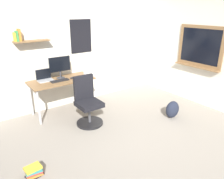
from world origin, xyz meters
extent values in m
plane|color=gray|center=(0.00, 0.00, 0.00)|extent=(5.20, 5.20, 0.00)
cube|color=silver|center=(0.00, 2.45, 1.30)|extent=(5.00, 0.10, 2.60)
cube|color=olive|center=(-0.84, 2.30, 1.55)|extent=(0.68, 0.20, 0.02)
cube|color=black|center=(0.29, 2.39, 1.55)|extent=(0.52, 0.01, 0.74)
cube|color=gold|center=(-1.14, 2.33, 1.64)|extent=(0.03, 0.14, 0.16)
cube|color=#3D934C|center=(-1.10, 2.33, 1.66)|extent=(0.04, 0.14, 0.19)
cube|color=orange|center=(-1.05, 2.33, 1.67)|extent=(0.04, 0.14, 0.22)
cube|color=olive|center=(2.38, 0.72, 1.35)|extent=(0.04, 1.10, 0.90)
cube|color=black|center=(2.37, 0.72, 1.35)|extent=(0.01, 0.94, 0.76)
cube|color=olive|center=(2.34, 0.72, 0.89)|extent=(0.12, 1.10, 0.03)
cube|color=olive|center=(-0.40, 2.07, 0.72)|extent=(1.33, 0.61, 0.03)
cylinder|color=#B7B7BC|center=(-1.00, 1.82, 0.35)|extent=(0.04, 0.04, 0.71)
cylinder|color=#B7B7BC|center=(0.20, 1.82, 0.35)|extent=(0.04, 0.04, 0.71)
cylinder|color=#B7B7BC|center=(-1.00, 2.31, 0.35)|extent=(0.04, 0.04, 0.71)
cylinder|color=#B7B7BC|center=(0.20, 2.31, 0.35)|extent=(0.04, 0.04, 0.71)
cylinder|color=black|center=(-0.22, 1.25, 0.02)|extent=(0.52, 0.52, 0.04)
cylinder|color=#4C4C51|center=(-0.22, 1.25, 0.21)|extent=(0.05, 0.05, 0.34)
cube|color=black|center=(-0.22, 1.25, 0.42)|extent=(0.44, 0.44, 0.09)
cube|color=black|center=(-0.21, 1.45, 0.71)|extent=(0.40, 0.08, 0.48)
cube|color=#ADAFB5|center=(-0.70, 2.17, 0.75)|extent=(0.31, 0.21, 0.02)
cube|color=black|center=(-0.70, 2.27, 0.86)|extent=(0.31, 0.01, 0.21)
cylinder|color=#38383D|center=(-0.37, 2.17, 0.75)|extent=(0.17, 0.17, 0.01)
cylinder|color=#38383D|center=(-0.37, 2.17, 0.82)|extent=(0.03, 0.03, 0.14)
cube|color=black|center=(-0.37, 2.16, 1.05)|extent=(0.46, 0.02, 0.31)
cube|color=black|center=(-0.47, 1.99, 0.75)|extent=(0.37, 0.13, 0.02)
ellipsoid|color=#262628|center=(-0.19, 1.99, 0.76)|extent=(0.10, 0.06, 0.03)
cylinder|color=silver|center=(0.16, 2.04, 0.79)|extent=(0.08, 0.08, 0.09)
ellipsoid|color=#1E2333|center=(1.31, 0.48, 0.18)|extent=(0.32, 0.22, 0.36)
cube|color=black|center=(-1.56, 0.46, 0.01)|extent=(0.24, 0.20, 0.02)
cube|color=orange|center=(-1.56, 0.46, 0.04)|extent=(0.22, 0.16, 0.03)
cube|color=#C63833|center=(-1.55, 0.46, 0.07)|extent=(0.23, 0.18, 0.03)
cube|color=teal|center=(-1.56, 0.45, 0.10)|extent=(0.23, 0.17, 0.03)
cube|color=gold|center=(-1.57, 0.46, 0.14)|extent=(0.22, 0.17, 0.04)
camera|label=1|loc=(-2.09, -2.06, 2.14)|focal=34.77mm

